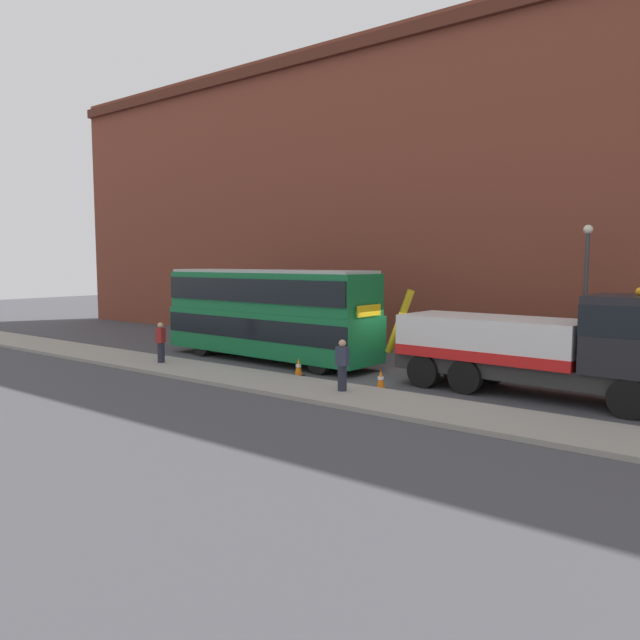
% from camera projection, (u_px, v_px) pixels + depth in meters
% --- Properties ---
extents(ground_plane, '(120.00, 120.00, 0.00)m').
position_uv_depth(ground_plane, '(393.00, 376.00, 23.19)').
color(ground_plane, '#424247').
extents(near_kerb, '(60.00, 2.80, 0.15)m').
position_uv_depth(near_kerb, '(329.00, 392.00, 19.86)').
color(near_kerb, gray).
rests_on(near_kerb, ground_plane).
extents(building_facade, '(60.00, 1.50, 16.00)m').
position_uv_depth(building_facade, '(470.00, 183.00, 27.84)').
color(building_facade, brown).
rests_on(building_facade, ground_plane).
extents(recovery_tow_truck, '(10.20, 3.07, 3.67)m').
position_uv_depth(recovery_tow_truck, '(544.00, 344.00, 19.29)').
color(recovery_tow_truck, '#2D2D2D').
rests_on(recovery_tow_truck, ground_plane).
extents(double_decker_bus, '(11.13, 3.07, 4.06)m').
position_uv_depth(double_decker_bus, '(268.00, 311.00, 26.53)').
color(double_decker_bus, '#146B38').
rests_on(double_decker_bus, ground_plane).
extents(pedestrian_onlooker, '(0.40, 0.47, 1.71)m').
position_uv_depth(pedestrian_onlooker, '(161.00, 343.00, 25.26)').
color(pedestrian_onlooker, '#232333').
rests_on(pedestrian_onlooker, near_kerb).
extents(pedestrian_bystander, '(0.42, 0.33, 1.71)m').
position_uv_depth(pedestrian_bystander, '(342.00, 366.00, 19.70)').
color(pedestrian_bystander, '#232333').
rests_on(pedestrian_bystander, near_kerb).
extents(traffic_cone_near_bus, '(0.36, 0.36, 0.72)m').
position_uv_depth(traffic_cone_near_bus, '(298.00, 367.00, 23.13)').
color(traffic_cone_near_bus, orange).
rests_on(traffic_cone_near_bus, ground_plane).
extents(traffic_cone_midway, '(0.36, 0.36, 0.72)m').
position_uv_depth(traffic_cone_midway, '(381.00, 380.00, 20.66)').
color(traffic_cone_midway, orange).
rests_on(traffic_cone_midway, ground_plane).
extents(street_lamp, '(0.36, 0.36, 5.83)m').
position_uv_depth(street_lamp, '(586.00, 286.00, 23.05)').
color(street_lamp, '#38383D').
rests_on(street_lamp, ground_plane).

